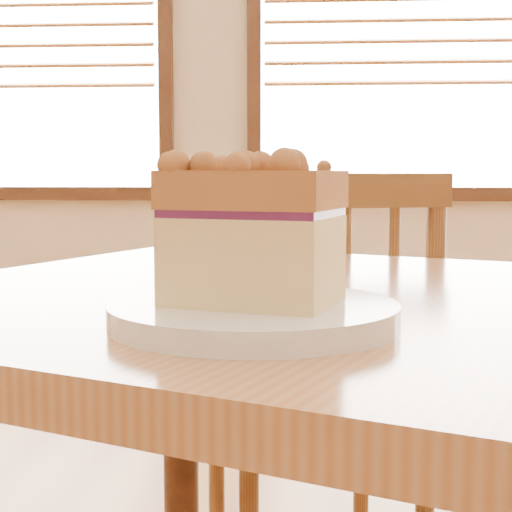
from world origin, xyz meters
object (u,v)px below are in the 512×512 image
at_px(cafe_table_main, 442,399).
at_px(cafe_chair_main, 319,402).
at_px(cake_slice, 254,231).
at_px(plate, 253,315).

bearing_deg(cafe_table_main, cafe_chair_main, 123.13).
distance_m(cafe_table_main, cafe_chair_main, 0.70).
distance_m(cafe_table_main, cake_slice, 0.29).
height_order(plate, cake_slice, cake_slice).
xyz_separation_m(cafe_chair_main, cake_slice, (-0.06, -0.80, 0.38)).
bearing_deg(cake_slice, cafe_table_main, 53.52).
bearing_deg(plate, cafe_chair_main, 85.41).
distance_m(cafe_chair_main, plate, 0.86).
distance_m(plate, cake_slice, 0.07).
height_order(cafe_chair_main, plate, cafe_chair_main).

